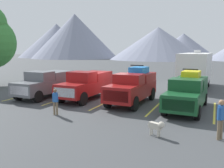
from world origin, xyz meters
TOP-DOWN VIEW (x-y plane):
  - ground_plane at (0.00, 0.00)m, footprint 240.00×240.00m
  - pickup_truck_a at (-5.36, -1.03)m, footprint 2.39×5.39m
  - pickup_truck_b at (-1.87, -0.54)m, footprint 2.31×5.55m
  - pickup_truck_c at (1.84, -0.55)m, footprint 2.34×5.58m
  - pickup_truck_d at (5.62, -0.90)m, footprint 2.33×5.89m
  - lot_stripe_a at (-7.27, -0.99)m, footprint 0.12×5.50m
  - lot_stripe_b at (-3.64, -0.99)m, footprint 0.12×5.50m
  - lot_stripe_c at (0.00, -0.99)m, footprint 0.12×5.50m
  - lot_stripe_d at (3.64, -0.99)m, footprint 0.12×5.50m
  - lot_stripe_e at (7.27, -0.99)m, footprint 0.12×5.50m
  - camper_trailer_a at (5.32, 8.75)m, footprint 2.91×8.27m
  - person_b at (7.51, -5.96)m, footprint 0.31×0.33m
  - person_c at (-1.32, -5.38)m, footprint 0.33×0.25m
  - dog at (4.98, -6.67)m, footprint 0.82×0.48m
  - mountain_ridge at (-8.55, 74.70)m, footprint 153.91×39.33m

SIDE VIEW (x-z plane):
  - ground_plane at x=0.00m, z-range 0.00..0.00m
  - lot_stripe_a at x=-7.27m, z-range 0.00..0.01m
  - lot_stripe_b at x=-3.64m, z-range 0.00..0.01m
  - lot_stripe_c at x=0.00m, z-range 0.00..0.01m
  - lot_stripe_d at x=3.64m, z-range 0.00..0.01m
  - lot_stripe_e at x=7.27m, z-range 0.00..0.01m
  - dog at x=4.98m, z-range 0.13..0.86m
  - person_c at x=-1.32m, z-range 0.12..1.67m
  - person_b at x=7.51m, z-range 0.13..1.87m
  - pickup_truck_a at x=-5.36m, z-range 0.07..2.18m
  - pickup_truck_d at x=5.62m, z-range -0.13..2.42m
  - pickup_truck_b at x=-1.87m, z-range 0.07..2.24m
  - pickup_truck_c at x=1.84m, z-range -0.11..2.57m
  - camper_trailer_a at x=5.32m, z-range 0.10..3.81m
  - mountain_ridge at x=-8.55m, z-range -1.49..16.21m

